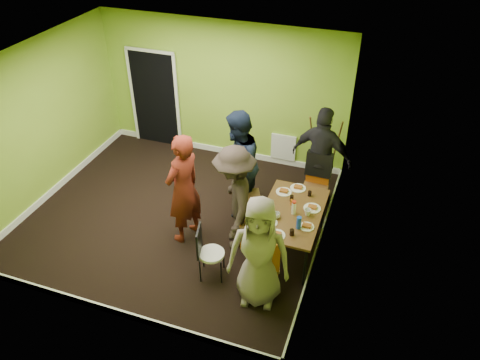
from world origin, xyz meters
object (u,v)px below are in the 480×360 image
object	(u,v)px
chair_front_end	(265,262)
person_back_end	(322,158)
easel	(323,154)
thermos	(294,208)
chair_left_near	(249,216)
person_left_near	(235,198)
chair_back_end	(318,171)
blue_bottle	(299,223)
dining_table	(292,214)
person_left_far	(238,164)
orange_bottle	(291,202)
person_standing	(183,189)
chair_bentwood	(207,250)
chair_left_far	(244,192)
person_front_end	(259,253)

from	to	relation	value
chair_front_end	person_back_end	size ratio (longest dim) A/B	0.52
easel	thermos	world-z (taller)	easel
chair_left_near	person_left_near	size ratio (longest dim) A/B	0.55
person_back_end	chair_left_near	bearing A→B (deg)	72.99
chair_back_end	person_left_near	xyz separation A→B (m)	(-1.03, -1.35, 0.12)
chair_front_end	blue_bottle	xyz separation A→B (m)	(0.31, 0.61, 0.31)
dining_table	blue_bottle	size ratio (longest dim) A/B	7.43
chair_back_end	person_left_far	bearing A→B (deg)	23.23
dining_table	easel	world-z (taller)	easel
blue_bottle	orange_bottle	world-z (taller)	blue_bottle
person_standing	chair_front_end	bearing A→B (deg)	84.58
chair_front_end	thermos	world-z (taller)	chair_front_end
person_left_near	person_standing	bearing A→B (deg)	-104.71
blue_bottle	person_back_end	bearing A→B (deg)	90.61
orange_bottle	easel	bearing A→B (deg)	84.05
chair_bentwood	thermos	size ratio (longest dim) A/B	4.39
person_left_far	person_back_end	world-z (taller)	person_left_far
chair_left_near	person_left_near	xyz separation A→B (m)	(-0.21, -0.05, 0.34)
chair_front_end	person_left_far	xyz separation A→B (m)	(-0.99, 1.64, 0.41)
orange_bottle	person_left_far	size ratio (longest dim) A/B	0.05
chair_front_end	chair_left_near	bearing A→B (deg)	103.89
person_standing	person_left_near	xyz separation A→B (m)	(0.80, 0.12, -0.06)
chair_left_far	blue_bottle	bearing A→B (deg)	27.82
easel	orange_bottle	world-z (taller)	easel
thermos	orange_bottle	bearing A→B (deg)	112.03
chair_back_end	easel	xyz separation A→B (m)	(-0.03, 0.63, -0.03)
dining_table	chair_left_far	world-z (taller)	chair_left_far
person_back_end	person_front_end	world-z (taller)	person_back_end
blue_bottle	person_left_far	size ratio (longest dim) A/B	0.11
chair_left_far	chair_left_near	bearing A→B (deg)	0.10
dining_table	chair_front_end	distance (m)	0.97
chair_left_near	easel	size ratio (longest dim) A/B	0.65
chair_left_far	chair_left_near	xyz separation A→B (m)	(0.28, -0.60, 0.01)
chair_front_end	person_standing	world-z (taller)	person_standing
easel	orange_bottle	size ratio (longest dim) A/B	16.80
easel	person_front_end	xyz separation A→B (m)	(-0.29, -2.97, 0.13)
chair_left_near	person_standing	xyz separation A→B (m)	(-1.01, -0.17, 0.40)
chair_left_far	person_front_end	bearing A→B (deg)	0.24
chair_front_end	chair_bentwood	distance (m)	0.88
dining_table	thermos	bearing A→B (deg)	-49.74
person_front_end	chair_front_end	bearing A→B (deg)	67.28
dining_table	person_back_end	distance (m)	1.42
thermos	blue_bottle	world-z (taller)	same
dining_table	chair_left_near	bearing A→B (deg)	-172.65
chair_left_near	person_standing	size ratio (longest dim) A/B	0.51
chair_bentwood	person_left_near	size ratio (longest dim) A/B	0.50
chair_left_near	chair_back_end	xyz separation A→B (m)	(0.82, 1.30, 0.22)
blue_bottle	chair_back_end	bearing A→B (deg)	91.07
chair_left_near	thermos	world-z (taller)	chair_left_near
orange_bottle	person_left_far	distance (m)	1.19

